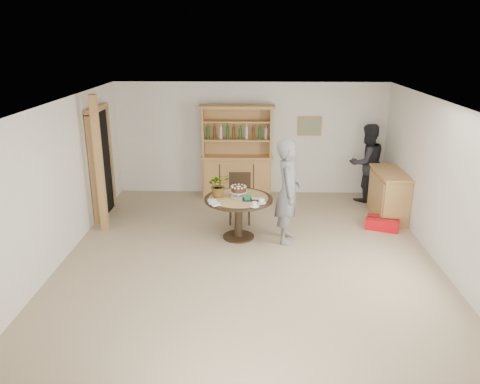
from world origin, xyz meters
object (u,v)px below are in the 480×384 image
object	(u,v)px
sideboard	(389,194)
dining_chair	(240,194)
teen_boy	(288,191)
adult_person	(367,163)
red_suitcase	(383,223)
dining_table	(239,206)
hutch	(237,166)

from	to	relation	value
sideboard	dining_chair	world-z (taller)	dining_chair
teen_boy	adult_person	bearing A→B (deg)	-34.23
dining_chair	red_suitcase	size ratio (longest dim) A/B	1.35
sideboard	teen_boy	world-z (taller)	teen_boy
dining_table	dining_chair	size ratio (longest dim) A/B	1.27
dining_chair	dining_table	bearing A→B (deg)	-91.07
dining_table	adult_person	size ratio (longest dim) A/B	0.71
teen_boy	red_suitcase	distance (m)	2.10
teen_boy	adult_person	xyz separation A→B (m)	(1.85, 2.19, -0.07)
red_suitcase	teen_boy	bearing A→B (deg)	-141.72
hutch	dining_chair	xyz separation A→B (m)	(0.10, -1.50, -0.15)
dining_chair	teen_boy	bearing A→B (deg)	-48.68
dining_table	sideboard	bearing A→B (deg)	20.36
hutch	red_suitcase	world-z (taller)	hutch
hutch	teen_boy	bearing A→B (deg)	-68.55
sideboard	adult_person	distance (m)	1.09
adult_person	red_suitcase	bearing A→B (deg)	67.67
hutch	dining_table	bearing A→B (deg)	-87.42
hutch	dining_table	size ratio (longest dim) A/B	1.70
hutch	teen_boy	distance (m)	2.62
hutch	dining_table	distance (m)	2.33
sideboard	dining_chair	xyz separation A→B (m)	(-2.94, -0.26, 0.06)
hutch	dining_chair	bearing A→B (deg)	-86.07
sideboard	teen_boy	xyz separation A→B (m)	(-2.09, -1.19, 0.44)
adult_person	red_suitcase	size ratio (longest dim) A/B	2.41
sideboard	adult_person	size ratio (longest dim) A/B	0.75
dining_table	adult_person	bearing A→B (deg)	37.79
dining_table	hutch	bearing A→B (deg)	92.58
dining_table	dining_chair	world-z (taller)	dining_chair
sideboard	adult_person	bearing A→B (deg)	103.50
dining_table	red_suitcase	xyz separation A→B (m)	(2.70, 0.50, -0.50)
hutch	sideboard	xyz separation A→B (m)	(3.04, -1.24, -0.22)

